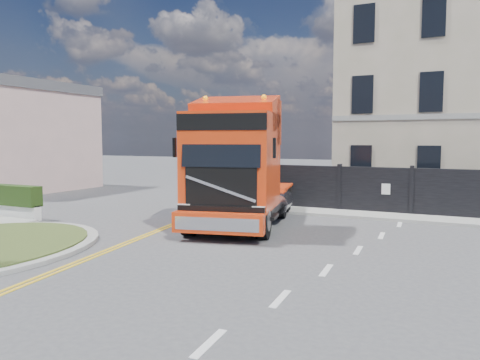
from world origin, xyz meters
The scene contains 5 objects.
ground centered at (0.00, 0.00, 0.00)m, with size 120.00×120.00×0.00m, color #424244.
seaside_bldg_pink centered at (-20.00, 9.00, 3.00)m, with size 8.00×8.00×6.00m, color #B99590.
georgian_building centered at (6.00, 16.50, 5.77)m, with size 12.30×10.30×12.80m.
pavement_far centered at (6.00, 8.10, 0.06)m, with size 20.00×1.60×0.12m, color gray.
truck centered at (-1.37, 3.56, 2.05)m, with size 4.42×8.07×4.58m.
Camera 1 is at (5.84, -11.36, 3.19)m, focal length 35.00 mm.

